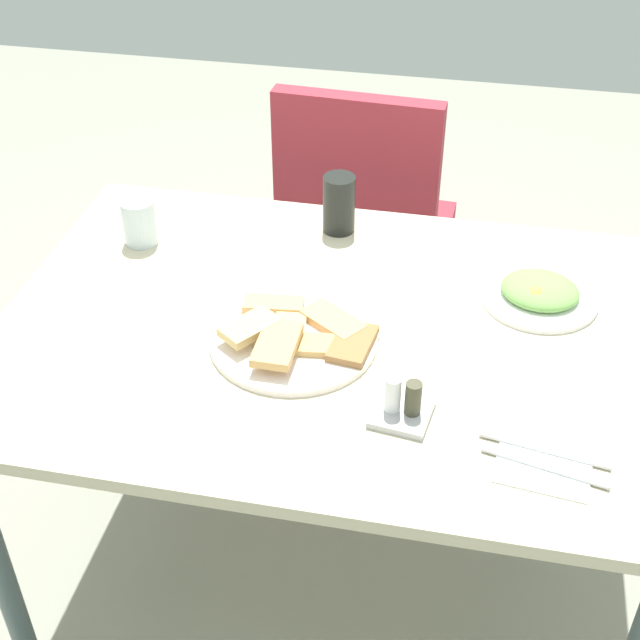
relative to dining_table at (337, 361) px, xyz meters
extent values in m
plane|color=gray|center=(0.00, 0.00, -0.65)|extent=(6.00, 6.00, 0.00)
cube|color=beige|center=(0.00, 0.00, 0.06)|extent=(1.21, 0.85, 0.02)
cylinder|color=#445356|center=(-0.55, -0.36, -0.30)|extent=(0.04, 0.04, 0.70)
cylinder|color=#445356|center=(-0.55, 0.36, -0.30)|extent=(0.04, 0.04, 0.70)
cylinder|color=#445356|center=(0.55, 0.36, -0.30)|extent=(0.04, 0.04, 0.70)
cube|color=#A22A37|center=(-0.06, 0.83, -0.25)|extent=(0.44, 0.44, 0.06)
cube|color=#A22A37|center=(-0.07, 0.64, 0.01)|extent=(0.40, 0.07, 0.46)
cylinder|color=#936A47|center=(0.14, 1.01, -0.47)|extent=(0.03, 0.03, 0.37)
cylinder|color=#936A47|center=(-0.24, 1.03, -0.47)|extent=(0.03, 0.03, 0.37)
cylinder|color=#936A47|center=(0.12, 0.63, -0.47)|extent=(0.03, 0.03, 0.37)
cylinder|color=#936A47|center=(-0.26, 0.65, -0.47)|extent=(0.03, 0.03, 0.37)
cylinder|color=white|center=(-0.07, -0.05, 0.08)|extent=(0.29, 0.29, 0.01)
cube|color=#E2A765|center=(-0.12, 0.02, 0.10)|extent=(0.11, 0.06, 0.02)
cube|color=tan|center=(-0.08, -0.03, 0.09)|extent=(0.07, 0.10, 0.01)
cube|color=tan|center=(-0.08, -0.11, 0.11)|extent=(0.07, 0.12, 0.02)
cube|color=#98693C|center=(0.04, -0.06, 0.10)|extent=(0.08, 0.12, 0.01)
cube|color=#E9A465|center=(-0.01, -0.01, 0.10)|extent=(0.13, 0.12, 0.01)
cube|color=#DFBA74|center=(-0.14, -0.08, 0.11)|extent=(0.11, 0.12, 0.02)
cube|color=tan|center=(-0.03, -0.08, 0.09)|extent=(0.10, 0.06, 0.01)
cylinder|color=white|center=(0.35, 0.16, 0.08)|extent=(0.22, 0.22, 0.01)
ellipsoid|color=#76B053|center=(0.35, 0.16, 0.10)|extent=(0.16, 0.15, 0.04)
sphere|color=yellow|center=(0.34, 0.13, 0.10)|extent=(0.03, 0.03, 0.03)
cylinder|color=black|center=(-0.06, 0.33, 0.14)|extent=(0.07, 0.07, 0.12)
cylinder|color=silver|center=(-0.44, 0.20, 0.12)|extent=(0.07, 0.07, 0.09)
cube|color=white|center=(0.36, -0.26, 0.08)|extent=(0.15, 0.15, 0.00)
cube|color=silver|center=(0.36, -0.27, 0.08)|extent=(0.19, 0.05, 0.00)
cube|color=silver|center=(0.36, -0.24, 0.08)|extent=(0.20, 0.05, 0.00)
cube|color=#B2B2B7|center=(0.14, -0.20, 0.08)|extent=(0.10, 0.10, 0.01)
cylinder|color=white|center=(0.12, -0.20, 0.12)|extent=(0.03, 0.03, 0.06)
cylinder|color=#464431|center=(0.16, -0.20, 0.12)|extent=(0.03, 0.03, 0.06)
camera|label=1|loc=(0.22, -1.23, 1.04)|focal=50.05mm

